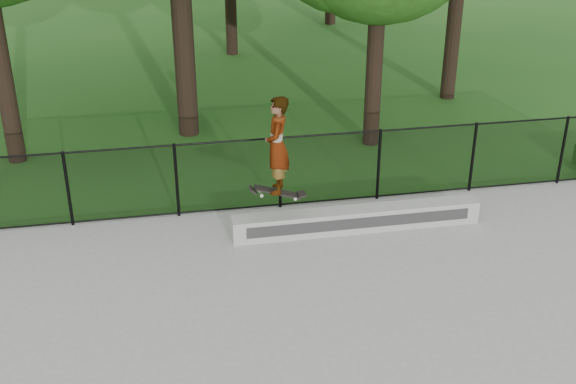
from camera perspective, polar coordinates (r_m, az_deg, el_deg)
grind_ledge at (r=13.48m, az=5.47°, el=-2.15°), size 4.67×0.40×0.43m
skater_airborne at (r=12.39m, az=-0.86°, el=3.59°), size 0.81×0.71×1.94m
chainlink_fence at (r=14.03m, az=-0.63°, el=1.57°), size 16.06×0.06×1.50m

